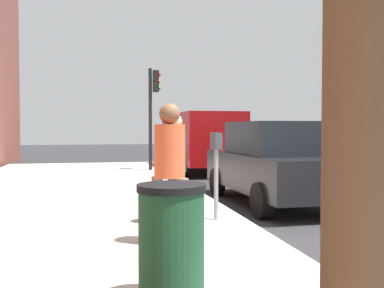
% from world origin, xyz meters
% --- Properties ---
extents(ground_plane, '(80.00, 80.00, 0.00)m').
position_xyz_m(ground_plane, '(0.00, 0.00, 0.00)').
color(ground_plane, '#2B2B2D').
rests_on(ground_plane, ground).
extents(sidewalk_slab, '(28.00, 6.00, 0.15)m').
position_xyz_m(sidewalk_slab, '(0.00, 3.00, 0.07)').
color(sidewalk_slab, '#B7B2A8').
rests_on(sidewalk_slab, ground_plane).
extents(parking_meter, '(0.36, 0.12, 1.41)m').
position_xyz_m(parking_meter, '(1.37, 0.50, 1.17)').
color(parking_meter, gray).
rests_on(parking_meter, sidewalk_slab).
extents(pedestrian_at_meter, '(0.52, 0.37, 1.71)m').
position_xyz_m(pedestrian_at_meter, '(1.19, 1.22, 1.15)').
color(pedestrian_at_meter, '#191E4C').
rests_on(pedestrian_at_meter, sidewalk_slab).
extents(pedestrian_bystander, '(0.42, 0.43, 1.80)m').
position_xyz_m(pedestrian_bystander, '(0.01, 1.48, 1.22)').
color(pedestrian_bystander, '#726656').
rests_on(pedestrian_bystander, sidewalk_slab).
extents(parked_sedan_near, '(4.43, 2.03, 1.77)m').
position_xyz_m(parked_sedan_near, '(3.35, -1.35, 0.89)').
color(parked_sedan_near, black).
rests_on(parked_sedan_near, ground_plane).
extents(parked_van_far, '(5.25, 2.22, 2.18)m').
position_xyz_m(parked_van_far, '(10.60, -1.35, 1.26)').
color(parked_van_far, maroon).
rests_on(parked_van_far, ground_plane).
extents(traffic_signal, '(0.24, 0.44, 3.60)m').
position_xyz_m(traffic_signal, '(10.19, 0.45, 2.58)').
color(traffic_signal, black).
rests_on(traffic_signal, sidewalk_slab).
extents(trash_bin, '(0.59, 0.59, 1.01)m').
position_xyz_m(trash_bin, '(-1.88, 1.76, 0.66)').
color(trash_bin, '#1E4C2D').
rests_on(trash_bin, sidewalk_slab).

